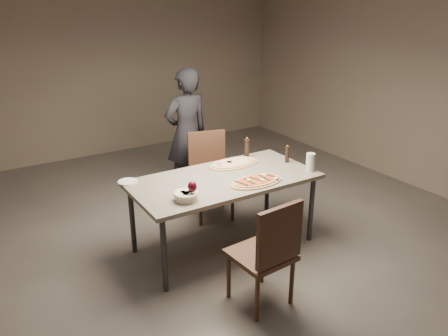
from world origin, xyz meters
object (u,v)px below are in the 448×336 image
ham_pizza (234,163)px  chair_far (210,170)px  diner (187,134)px  zucchini_pizza (256,181)px  pepper_mill_left (287,154)px  carafe (310,162)px  chair_near (269,250)px  bread_basket (186,195)px  dining_table (224,183)px

ham_pizza → chair_far: chair_far is taller
chair_far → diner: size_ratio=0.60×
zucchini_pizza → pepper_mill_left: 0.67m
carafe → chair_near: size_ratio=0.19×
ham_pizza → bread_basket: bearing=-135.9°
zucchini_pizza → chair_far: (0.06, 0.99, -0.23)m
dining_table → zucchini_pizza: bearing=-53.9°
bread_basket → pepper_mill_left: pepper_mill_left is taller
chair_near → chair_far: 1.78m
chair_far → bread_basket: bearing=65.4°
dining_table → pepper_mill_left: bearing=1.2°
zucchini_pizza → dining_table: bearing=119.8°
pepper_mill_left → chair_near: bearing=-134.8°
chair_near → carafe: bearing=29.6°
ham_pizza → bread_basket: (-0.82, -0.51, 0.03)m
chair_near → diner: 2.40m
ham_pizza → pepper_mill_left: 0.57m
bread_basket → chair_near: chair_near is taller
dining_table → zucchini_pizza: zucchini_pizza is taller
pepper_mill_left → carafe: size_ratio=1.05×
carafe → dining_table: bearing=160.3°
carafe → chair_near: 1.28m
zucchini_pizza → diner: 1.62m
ham_pizza → diner: diner is taller
carafe → diner: (-0.54, 1.65, -0.03)m
dining_table → zucchini_pizza: size_ratio=3.35×
dining_table → ham_pizza: (0.28, 0.25, 0.07)m
bread_basket → pepper_mill_left: bearing=11.7°
dining_table → pepper_mill_left: pepper_mill_left is taller
zucchini_pizza → bread_basket: bearing=173.3°
zucchini_pizza → carafe: size_ratio=2.94×
dining_table → ham_pizza: 0.38m
ham_pizza → pepper_mill_left: (0.52, -0.23, 0.07)m
ham_pizza → chair_near: bearing=-99.0°
zucchini_pizza → diner: (0.10, 1.61, 0.04)m
dining_table → chair_near: (-0.20, -0.99, -0.16)m
ham_pizza → bread_basket: size_ratio=2.57×
chair_near → chair_far: bearing=70.9°
bread_basket → pepper_mill_left: (1.33, 0.28, 0.04)m
diner → bread_basket: bearing=59.1°
chair_near → chair_far: chair_far is taller
chair_near → dining_table: bearing=74.3°
dining_table → carafe: bearing=-19.7°
diner → pepper_mill_left: bearing=107.1°
pepper_mill_left → carafe: bearing=-83.2°
pepper_mill_left → chair_near: 1.45m
bread_basket → diner: 1.81m
bread_basket → ham_pizza: bearing=31.8°
bread_basket → chair_far: chair_far is taller
carafe → chair_far: chair_far is taller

